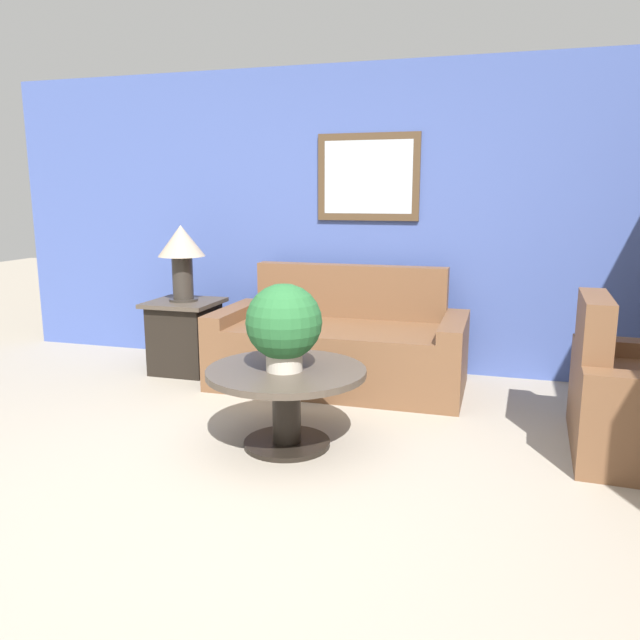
{
  "coord_description": "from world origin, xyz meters",
  "views": [
    {
      "loc": [
        1.06,
        -2.62,
        1.52
      ],
      "look_at": [
        -0.16,
        1.54,
        0.65
      ],
      "focal_mm": 35.0,
      "sensor_mm": 36.0,
      "label": 1
    }
  ],
  "objects": [
    {
      "name": "table_lamp",
      "position": [
        -1.55,
        2.12,
        1.06
      ],
      "size": [
        0.4,
        0.4,
        0.65
      ],
      "color": "#2D2823",
      "rests_on": "side_table"
    },
    {
      "name": "wall_back",
      "position": [
        -0.0,
        2.74,
        1.31
      ],
      "size": [
        7.08,
        0.09,
        2.6
      ],
      "color": "#42569E",
      "rests_on": "ground_plane"
    },
    {
      "name": "couch_main",
      "position": [
        -0.16,
        2.12,
        0.31
      ],
      "size": [
        1.99,
        0.94,
        0.94
      ],
      "color": "brown",
      "rests_on": "ground_plane"
    },
    {
      "name": "coffee_table",
      "position": [
        -0.15,
        0.8,
        0.36
      ],
      "size": [
        0.97,
        0.97,
        0.49
      ],
      "color": "black",
      "rests_on": "ground_plane"
    },
    {
      "name": "side_table",
      "position": [
        -1.55,
        2.12,
        0.32
      ],
      "size": [
        0.58,
        0.58,
        0.63
      ],
      "color": "black",
      "rests_on": "ground_plane"
    },
    {
      "name": "potted_plant_on_table",
      "position": [
        -0.15,
        0.77,
        0.77
      ],
      "size": [
        0.45,
        0.45,
        0.52
      ],
      "color": "beige",
      "rests_on": "coffee_table"
    },
    {
      "name": "ground_plane",
      "position": [
        0.0,
        0.0,
        0.0
      ],
      "size": [
        20.0,
        20.0,
        0.0
      ],
      "primitive_type": "plane",
      "color": "gray"
    }
  ]
}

